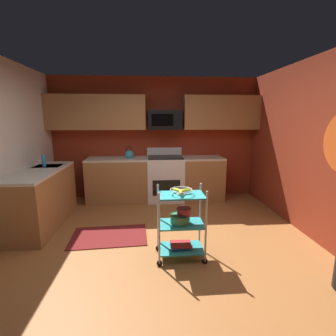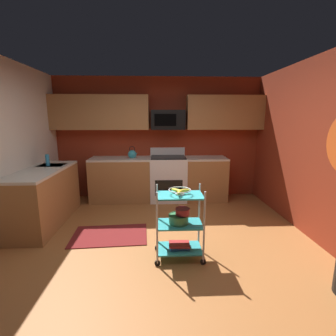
{
  "view_description": "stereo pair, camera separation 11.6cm",
  "coord_description": "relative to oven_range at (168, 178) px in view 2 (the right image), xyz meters",
  "views": [
    {
      "loc": [
        -0.15,
        -3.0,
        1.73
      ],
      "look_at": [
        0.12,
        0.34,
        1.05
      ],
      "focal_mm": 26.2,
      "sensor_mm": 36.0,
      "label": 1
    },
    {
      "loc": [
        -0.03,
        -3.0,
        1.73
      ],
      "look_at": [
        0.12,
        0.34,
        1.05
      ],
      "focal_mm": 26.2,
      "sensor_mm": 36.0,
      "label": 2
    }
  ],
  "objects": [
    {
      "name": "floor",
      "position": [
        -0.2,
        -2.1,
        -0.5
      ],
      "size": [
        4.4,
        4.8,
        0.04
      ],
      "primitive_type": "cube",
      "color": "#995B2D",
      "rests_on": "ground"
    },
    {
      "name": "wall_back",
      "position": [
        -0.2,
        0.33,
        0.82
      ],
      "size": [
        4.52,
        0.06,
        2.6
      ],
      "primitive_type": "cube",
      "color": "maroon",
      "rests_on": "ground"
    },
    {
      "name": "wall_right",
      "position": [
        2.03,
        -2.1,
        0.82
      ],
      "size": [
        0.06,
        4.8,
        2.6
      ],
      "primitive_type": "cube",
      "color": "maroon",
      "rests_on": "ground"
    },
    {
      "name": "counter_run",
      "position": [
        -0.91,
        -0.43,
        -0.01
      ],
      "size": [
        3.63,
        2.27,
        0.92
      ],
      "color": "#9E6B3D",
      "rests_on": "ground"
    },
    {
      "name": "oven_range",
      "position": [
        0.0,
        0.0,
        0.0
      ],
      "size": [
        0.76,
        0.65,
        1.1
      ],
      "color": "white",
      "rests_on": "ground"
    },
    {
      "name": "upper_cabinets",
      "position": [
        -0.24,
        0.13,
        1.37
      ],
      "size": [
        4.4,
        0.33,
        0.7
      ],
      "color": "#9E6B3D"
    },
    {
      "name": "microwave",
      "position": [
        -0.0,
        0.1,
        1.22
      ],
      "size": [
        0.7,
        0.39,
        0.4
      ],
      "color": "black"
    },
    {
      "name": "rolling_cart",
      "position": [
        0.04,
        -2.29,
        -0.03
      ],
      "size": [
        0.62,
        0.37,
        0.91
      ],
      "color": "silver",
      "rests_on": "ground"
    },
    {
      "name": "fruit_bowl",
      "position": [
        0.04,
        -2.29,
        0.4
      ],
      "size": [
        0.27,
        0.27,
        0.07
      ],
      "color": "silver",
      "rests_on": "rolling_cart"
    },
    {
      "name": "mixing_bowl_large",
      "position": [
        0.03,
        -2.29,
        0.04
      ],
      "size": [
        0.25,
        0.25,
        0.11
      ],
      "color": "#387F4C",
      "rests_on": "rolling_cart"
    },
    {
      "name": "mixing_bowl_small",
      "position": [
        0.07,
        -2.29,
        0.14
      ],
      "size": [
        0.18,
        0.18,
        0.08
      ],
      "color": "maroon",
      "rests_on": "rolling_cart"
    },
    {
      "name": "book_stack",
      "position": [
        0.04,
        -2.29,
        -0.32
      ],
      "size": [
        0.27,
        0.19,
        0.06
      ],
      "color": "#1E4C8C",
      "rests_on": "rolling_cart"
    },
    {
      "name": "kettle",
      "position": [
        -0.75,
        -0.0,
        0.52
      ],
      "size": [
        0.21,
        0.18,
        0.26
      ],
      "color": "teal",
      "rests_on": "counter_run"
    },
    {
      "name": "dish_soap_bottle",
      "position": [
        -2.13,
        -0.83,
        0.54
      ],
      "size": [
        0.06,
        0.06,
        0.2
      ],
      "primitive_type": "cylinder",
      "color": "#2D8CBF",
      "rests_on": "counter_run"
    },
    {
      "name": "floor_rug",
      "position": [
        -0.95,
        -1.66,
        -0.47
      ],
      "size": [
        1.14,
        0.76,
        0.01
      ],
      "primitive_type": "cube",
      "rotation": [
        0.0,
        0.0,
        0.06
      ],
      "color": "maroon",
      "rests_on": "ground"
    }
  ]
}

